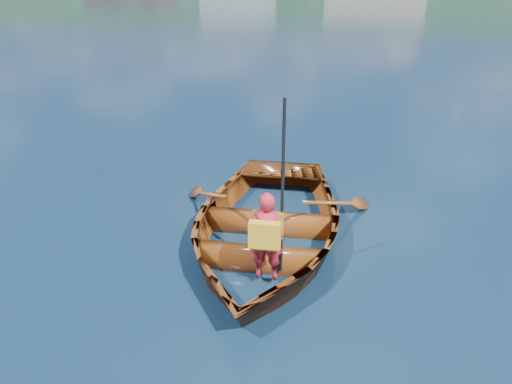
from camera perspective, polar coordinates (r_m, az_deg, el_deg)
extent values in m
plane|color=#131E3D|center=(7.29, -6.96, -2.50)|extent=(600.00, 600.00, 0.00)
imported|color=brown|center=(6.40, 0.98, -3.76)|extent=(3.23, 4.24, 0.82)
imported|color=red|center=(5.43, 1.17, -5.06)|extent=(0.40, 0.29, 1.04)
cube|color=gold|center=(5.28, 0.99, -4.93)|extent=(0.35, 0.13, 0.30)
cube|color=gold|center=(5.49, 1.36, -3.71)|extent=(0.35, 0.11, 0.30)
cube|color=gold|center=(5.48, 1.16, -5.95)|extent=(0.32, 0.25, 0.05)
cylinder|color=black|center=(5.32, 3.05, 0.16)|extent=(0.04, 0.04, 2.01)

